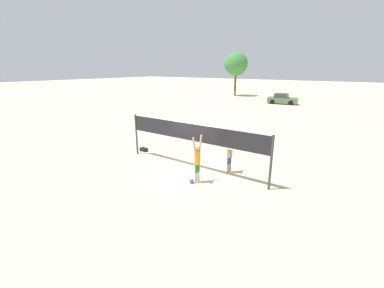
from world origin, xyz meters
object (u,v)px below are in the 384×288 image
(volleyball, at_px, (192,181))
(tree_right_cluster, at_px, (236,64))
(player_spiker, at_px, (197,158))
(parked_car_near, at_px, (282,99))
(player_blocker, at_px, (230,153))
(volleyball_net, at_px, (192,136))
(gear_bag, at_px, (144,149))

(volleyball, xyz_separation_m, tree_right_cluster, (-15.29, 35.02, 5.50))
(player_spiker, xyz_separation_m, parked_car_near, (-4.90, 28.72, -0.49))
(tree_right_cluster, bearing_deg, player_spiker, -66.08)
(player_blocker, xyz_separation_m, volleyball, (-0.79, -2.09, -0.94))
(volleyball_net, distance_m, gear_bag, 4.49)
(player_spiker, bearing_deg, tree_right_cluster, 23.92)
(player_spiker, relative_size, player_blocker, 1.09)
(volleyball_net, distance_m, player_blocker, 2.03)
(player_spiker, xyz_separation_m, gear_bag, (-5.28, 1.79, -1.04))
(player_blocker, height_order, volleyball, player_blocker)
(volleyball, bearing_deg, gear_bag, 158.46)
(volleyball, xyz_separation_m, parked_car_near, (-4.76, 28.95, 0.55))
(volleyball_net, xyz_separation_m, player_blocker, (1.78, 0.67, -0.72))
(player_spiker, xyz_separation_m, player_blocker, (0.64, 1.86, -0.11))
(volleyball_net, relative_size, parked_car_near, 1.94)
(player_spiker, bearing_deg, player_blocker, -18.97)
(volleyball, bearing_deg, player_blocker, 69.43)
(volleyball_net, relative_size, player_spiker, 3.77)
(volleyball, bearing_deg, volleyball_net, 124.93)
(volleyball_net, bearing_deg, player_blocker, 20.48)
(player_spiker, bearing_deg, gear_bag, 71.22)
(volleyball_net, height_order, volleyball, volleyball_net)
(player_blocker, bearing_deg, volleyball_net, -69.52)
(volleyball, relative_size, gear_bag, 0.44)
(player_blocker, bearing_deg, player_spiker, -18.97)
(volleyball_net, relative_size, gear_bag, 17.00)
(gear_bag, distance_m, parked_car_near, 26.93)
(volleyball_net, distance_m, parked_car_near, 27.80)
(volleyball_net, bearing_deg, gear_bag, 171.77)
(player_blocker, height_order, gear_bag, player_blocker)
(volleyball_net, height_order, tree_right_cluster, tree_right_cluster)
(player_spiker, distance_m, gear_bag, 5.67)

